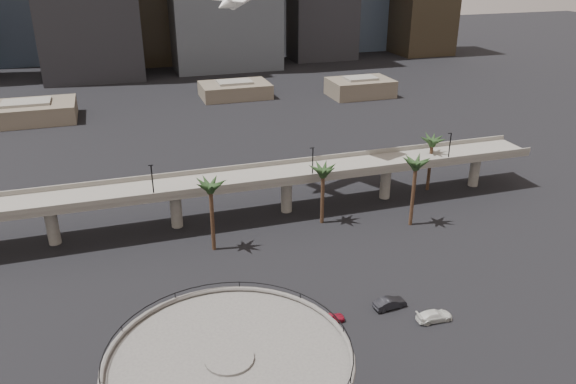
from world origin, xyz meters
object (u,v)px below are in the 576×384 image
object	(u,v)px
overpass	(232,184)
car_c	(434,316)
car_a	(331,318)
car_b	(390,303)

from	to	relation	value
overpass	car_c	bearing A→B (deg)	-63.75
car_a	car_c	bearing A→B (deg)	-106.49
overpass	car_a	bearing A→B (deg)	-80.94
car_a	car_c	xyz separation A→B (m)	(14.36, -4.14, 0.08)
overpass	car_b	distance (m)	40.07
overpass	car_c	size ratio (longest dim) A/B	24.28
overpass	car_a	xyz separation A→B (m)	(5.89, -36.92, -6.64)
car_a	car_b	xyz separation A→B (m)	(9.67, 0.56, 0.13)
overpass	car_b	size ratio (longest dim) A/B	25.73
car_c	car_a	bearing A→B (deg)	75.81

